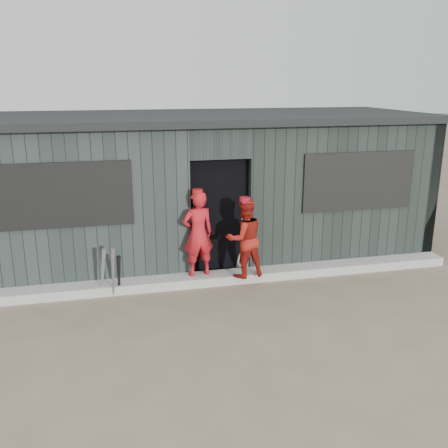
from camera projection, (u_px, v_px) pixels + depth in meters
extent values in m
plane|color=brown|center=(255.00, 334.00, 6.54)|extent=(80.00, 80.00, 0.00)
cube|color=#9E9E99|center=(224.00, 277.00, 8.22)|extent=(8.00, 0.36, 0.15)
cone|color=#919199|center=(103.00, 272.00, 7.58)|extent=(0.17, 0.28, 0.80)
cone|color=gray|center=(113.00, 272.00, 7.52)|extent=(0.12, 0.23, 0.84)
cone|color=black|center=(119.00, 275.00, 7.61)|extent=(0.09, 0.31, 0.69)
imported|color=#B5161E|center=(198.00, 234.00, 7.96)|extent=(0.56, 0.41, 1.40)
imported|color=maroon|center=(244.00, 238.00, 7.92)|extent=(0.70, 0.58, 1.28)
imported|color=#A4A4A4|center=(246.00, 239.00, 8.58)|extent=(0.59, 0.41, 1.15)
cube|color=black|center=(204.00, 190.00, 9.48)|extent=(7.60, 2.70, 2.20)
cube|color=#2C3432|center=(77.00, 212.00, 7.67)|extent=(3.50, 0.20, 2.50)
cube|color=#242B28|center=(346.00, 197.00, 8.65)|extent=(3.50, 0.20, 2.50)
cube|color=#252C2A|center=(220.00, 143.00, 7.88)|extent=(1.00, 0.20, 0.50)
cube|color=#28302E|center=(389.00, 178.00, 10.32)|extent=(0.20, 3.00, 2.50)
cube|color=#2C3432|center=(192.00, 174.00, 10.78)|extent=(8.00, 0.20, 2.50)
cube|color=black|center=(203.00, 117.00, 9.11)|extent=(8.30, 3.30, 0.12)
cube|color=black|center=(65.00, 195.00, 7.44)|extent=(2.00, 0.04, 1.00)
cube|color=black|center=(359.00, 181.00, 8.49)|extent=(2.00, 0.04, 1.00)
cube|color=black|center=(204.00, 193.00, 8.51)|extent=(0.23, 0.23, 0.89)
cube|color=black|center=(222.00, 194.00, 8.65)|extent=(0.22, 0.20, 0.77)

